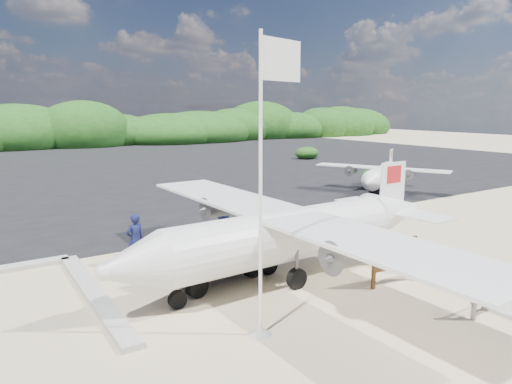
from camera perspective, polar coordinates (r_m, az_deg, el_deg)
ground at (r=14.00m, az=0.46°, el=-10.96°), size 160.00×160.00×0.00m
asphalt_apron at (r=41.84m, az=-22.63°, el=2.67°), size 90.00×50.00×0.04m
vegetation_band at (r=66.49m, az=-26.52°, el=5.00°), size 124.00×8.00×4.40m
baggage_cart at (r=13.98m, az=-5.32°, el=-11.04°), size 3.27×2.29×1.49m
flagpole at (r=10.95m, az=0.53°, el=-17.40°), size 1.44×0.88×6.69m
signboard at (r=14.27m, az=16.78°, el=-11.00°), size 1.73×0.35×1.42m
crew_a at (r=15.46m, az=-14.86°, el=-5.80°), size 0.71×0.54×1.75m
crew_b at (r=17.53m, az=-4.27°, el=-3.91°), size 0.90×0.81×1.53m
crew_c at (r=16.90m, az=4.62°, el=-4.28°), size 1.03×0.62×1.64m
aircraft_large at (r=38.05m, az=3.86°, el=2.76°), size 14.20×14.20×4.15m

